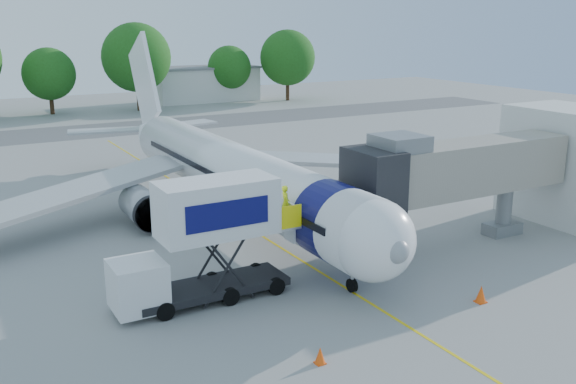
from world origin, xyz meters
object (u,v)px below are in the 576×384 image
jet_bridge (449,171)px  aircraft (229,172)px  catering_hiloader (203,242)px  ground_tug (564,370)px

jet_bridge → aircraft: bearing=125.7°
aircraft → jet_bridge: aircraft is taller
catering_hiloader → aircraft: bearing=60.6°
jet_bridge → catering_hiloader: jet_bridge is taller
aircraft → catering_hiloader: bearing=-119.4°
catering_hiloader → ground_tug: 15.09m
aircraft → catering_hiloader: 12.77m
jet_bridge → catering_hiloader: bearing=-180.0°
catering_hiloader → ground_tug: (7.93, -12.67, -2.10)m
jet_bridge → ground_tug: size_ratio=4.16×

